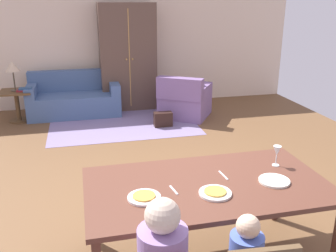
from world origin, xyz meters
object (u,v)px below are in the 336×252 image
at_px(couch, 75,99).
at_px(book_lower, 23,90).
at_px(plate_near_woman, 274,181).
at_px(plate_near_man, 144,197).
at_px(armchair, 184,101).
at_px(side_table, 17,102).
at_px(book_upper, 25,89).
at_px(dining_table, 207,190).
at_px(handbag, 163,119).
at_px(plate_near_child, 215,193).
at_px(armoire, 128,57).
at_px(table_lamp, 12,67).
at_px(wine_glass, 277,152).

height_order(couch, book_lower, couch).
distance_m(plate_near_woman, book_lower, 5.19).
distance_m(plate_near_man, book_lower, 4.79).
distance_m(plate_near_woman, armchair, 4.21).
bearing_deg(side_table, book_upper, -10.94).
xyz_separation_m(dining_table, handbag, (0.44, 3.61, -0.57)).
height_order(side_table, book_upper, book_upper).
distance_m(plate_near_child, side_table, 5.15).
xyz_separation_m(couch, armchair, (2.04, -0.70, 0.02)).
xyz_separation_m(dining_table, plate_near_woman, (0.54, -0.10, 0.07)).
xyz_separation_m(couch, armoire, (1.10, 0.21, 0.75)).
height_order(couch, handbag, couch).
height_order(armchair, book_lower, armchair).
bearing_deg(plate_near_child, handbag, 83.34).
bearing_deg(armoire, couch, -169.44).
bearing_deg(plate_near_child, book_upper, 112.41).
relative_size(plate_near_man, plate_near_child, 1.00).
height_order(plate_near_man, armchair, armchair).
height_order(armoire, table_lamp, armoire).
distance_m(dining_table, armoire, 4.99).
height_order(wine_glass, book_upper, wine_glass).
relative_size(dining_table, plate_near_woman, 7.81).
relative_size(plate_near_man, armoire, 0.12).
xyz_separation_m(plate_near_man, book_lower, (-1.42, 4.57, -0.18)).
bearing_deg(armoire, table_lamp, -167.67).
height_order(plate_near_child, armoire, armoire).
xyz_separation_m(plate_near_woman, book_lower, (-2.50, 4.55, -0.18)).
bearing_deg(table_lamp, plate_near_man, -71.36).
height_order(plate_near_woman, handbag, plate_near_woman).
bearing_deg(book_upper, wine_glass, -58.60).
relative_size(plate_near_man, book_upper, 1.14).
distance_m(armchair, table_lamp, 3.17).
relative_size(side_table, handbag, 1.81).
bearing_deg(side_table, wine_glass, -57.10).
relative_size(armchair, book_lower, 5.39).
bearing_deg(book_lower, dining_table, -66.25).
xyz_separation_m(armchair, armoire, (-0.94, 0.91, 0.73)).
xyz_separation_m(plate_near_man, armchair, (1.50, 4.19, -0.45)).
bearing_deg(armoire, wine_glass, -81.91).
bearing_deg(plate_near_child, table_lamp, 114.11).
xyz_separation_m(wine_glass, couch, (-1.78, 4.59, -0.59)).
distance_m(wine_glass, book_upper, 5.04).
xyz_separation_m(plate_near_child, side_table, (-2.10, 4.69, -0.39)).
bearing_deg(handbag, couch, 142.73).
height_order(dining_table, book_lower, dining_table).
distance_m(dining_table, plate_near_man, 0.55).
xyz_separation_m(armoire, table_lamp, (-2.12, -0.46, -0.04)).
bearing_deg(armchair, plate_near_child, -102.78).
bearing_deg(wine_glass, armoire, 98.09).
height_order(wine_glass, side_table, wine_glass).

